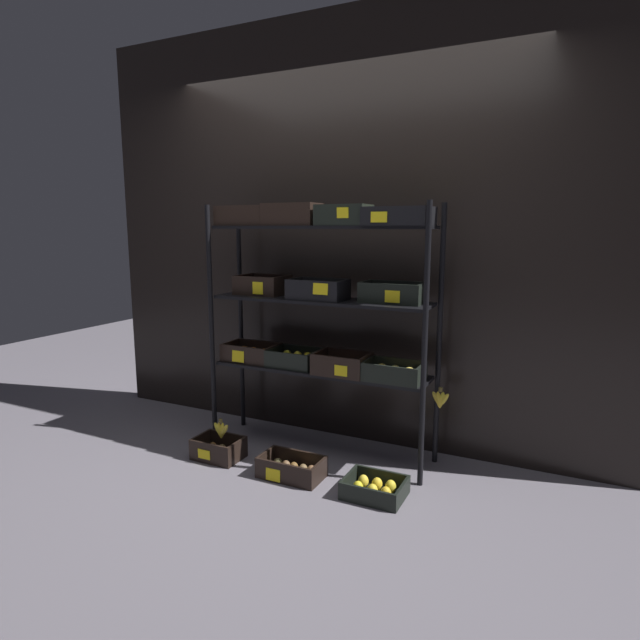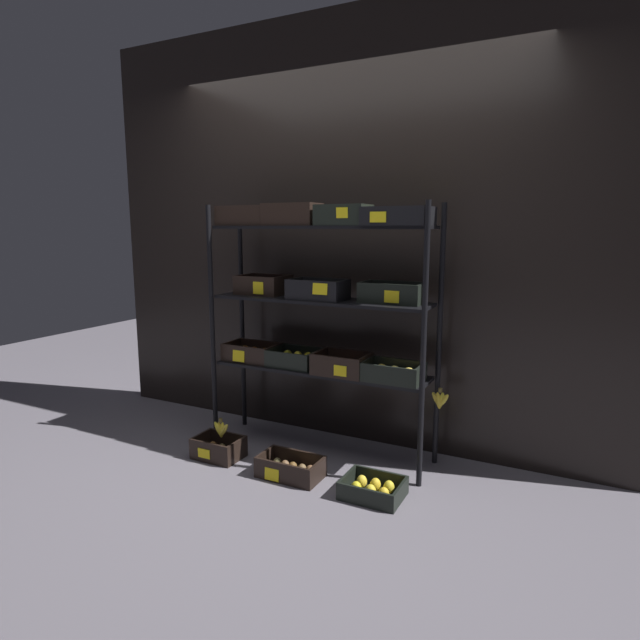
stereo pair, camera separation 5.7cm
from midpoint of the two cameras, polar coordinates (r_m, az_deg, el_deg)
ground_plane at (r=3.63m, az=0.46°, el=-13.83°), size 10.00×10.00×0.00m
storefront_wall at (r=3.66m, az=3.12°, el=9.22°), size 3.85×0.12×2.84m
display_rack at (r=3.35m, az=0.36°, el=2.45°), size 1.57×0.38×1.61m
crate_ground_kiwi at (r=3.58m, az=-10.35°, el=-13.51°), size 0.30×0.22×0.14m
crate_ground_left_kiwi at (r=3.28m, az=-2.66°, el=-15.68°), size 0.38×0.23×0.13m
crate_ground_lemon at (r=3.08m, az=6.23°, el=-17.60°), size 0.33×0.26×0.10m
banana_bunch_loose at (r=3.51m, az=-10.10°, el=-11.48°), size 0.13×0.03×0.13m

